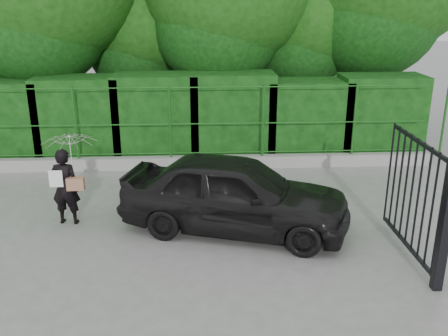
{
  "coord_description": "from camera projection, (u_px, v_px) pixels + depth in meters",
  "views": [
    {
      "loc": [
        1.1,
        -7.48,
        4.16
      ],
      "look_at": [
        1.56,
        1.3,
        1.1
      ],
      "focal_mm": 40.0,
      "sensor_mm": 36.0,
      "label": 1
    }
  ],
  "objects": [
    {
      "name": "ground",
      "position": [
        135.0,
        257.0,
        8.36
      ],
      "size": [
        80.0,
        80.0,
        0.0
      ],
      "primitive_type": "plane",
      "color": "gray"
    },
    {
      "name": "kerb",
      "position": [
        156.0,
        163.0,
        12.56
      ],
      "size": [
        14.0,
        0.25,
        0.3
      ],
      "primitive_type": "cube",
      "color": "#9E9E99",
      "rests_on": "ground"
    },
    {
      "name": "fence",
      "position": [
        163.0,
        122.0,
        12.22
      ],
      "size": [
        14.13,
        0.06,
        1.8
      ],
      "color": "#185517",
      "rests_on": "kerb"
    },
    {
      "name": "hedge",
      "position": [
        155.0,
        117.0,
        13.19
      ],
      "size": [
        14.2,
        1.2,
        2.25
      ],
      "color": "black",
      "rests_on": "ground"
    },
    {
      "name": "gate",
      "position": [
        432.0,
        203.0,
        7.52
      ],
      "size": [
        0.22,
        2.33,
        2.36
      ],
      "color": "black",
      "rests_on": "ground"
    },
    {
      "name": "woman",
      "position": [
        70.0,
        165.0,
        9.28
      ],
      "size": [
        0.99,
        1.01,
        1.76
      ],
      "color": "black",
      "rests_on": "ground"
    },
    {
      "name": "car",
      "position": [
        235.0,
        193.0,
        9.14
      ],
      "size": [
        4.49,
        2.85,
        1.43
      ],
      "primitive_type": "imported",
      "rotation": [
        0.0,
        0.0,
        1.27
      ],
      "color": "black",
      "rests_on": "ground"
    }
  ]
}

